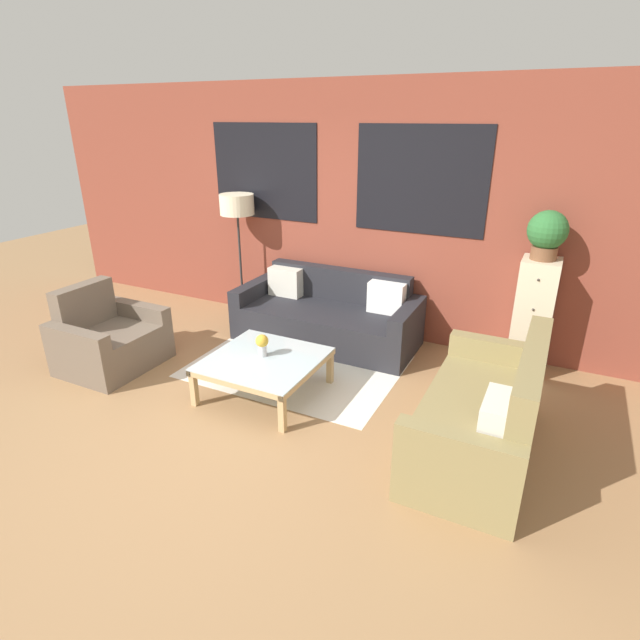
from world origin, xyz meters
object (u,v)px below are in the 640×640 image
at_px(drawer_cabinet, 533,317).
at_px(potted_plant, 547,233).
at_px(settee_vintage, 484,418).
at_px(armchair_corner, 109,341).
at_px(flower_vase, 262,344).
at_px(coffee_table, 264,363).
at_px(floor_lamp, 237,210).
at_px(couch_dark, 328,317).

distance_m(drawer_cabinet, potted_plant, 0.84).
bearing_deg(settee_vintage, armchair_corner, -176.74).
distance_m(settee_vintage, flower_vase, 2.01).
bearing_deg(drawer_cabinet, armchair_corner, -155.13).
height_order(settee_vintage, armchair_corner, settee_vintage).
xyz_separation_m(settee_vintage, armchair_corner, (-3.71, -0.21, -0.03)).
bearing_deg(potted_plant, drawer_cabinet, -90.00).
bearing_deg(armchair_corner, coffee_table, 7.20).
relative_size(armchair_corner, potted_plant, 2.04).
xyz_separation_m(settee_vintage, drawer_cabinet, (0.16, 1.58, 0.28)).
bearing_deg(flower_vase, settee_vintage, -1.32).
bearing_deg(flower_vase, floor_lamp, 130.13).
bearing_deg(potted_plant, armchair_corner, -155.13).
distance_m(couch_dark, potted_plant, 2.43).
height_order(armchair_corner, floor_lamp, floor_lamp).
bearing_deg(settee_vintage, flower_vase, 178.68).
bearing_deg(flower_vase, coffee_table, -45.59).
bearing_deg(couch_dark, armchair_corner, -137.92).
distance_m(couch_dark, drawer_cabinet, 2.16).
height_order(settee_vintage, potted_plant, potted_plant).
distance_m(couch_dark, armchair_corner, 2.35).
distance_m(floor_lamp, drawer_cabinet, 3.53).
relative_size(coffee_table, flower_vase, 4.69).
xyz_separation_m(settee_vintage, floor_lamp, (-3.28, 1.56, 1.06)).
distance_m(settee_vintage, drawer_cabinet, 1.62).
bearing_deg(armchair_corner, potted_plant, 24.87).
distance_m(floor_lamp, potted_plant, 3.44).
relative_size(couch_dark, armchair_corner, 2.19).
distance_m(floor_lamp, flower_vase, 2.16).
bearing_deg(drawer_cabinet, potted_plant, 90.00).
distance_m(couch_dark, flower_vase, 1.34).
xyz_separation_m(couch_dark, settee_vintage, (1.96, -1.36, 0.03)).
distance_m(armchair_corner, drawer_cabinet, 4.28).
distance_m(settee_vintage, potted_plant, 1.94).
height_order(armchair_corner, coffee_table, armchair_corner).
height_order(floor_lamp, flower_vase, floor_lamp).
height_order(couch_dark, potted_plant, potted_plant).
relative_size(drawer_cabinet, potted_plant, 2.55).
xyz_separation_m(couch_dark, potted_plant, (2.13, 0.22, 1.14)).
xyz_separation_m(couch_dark, flower_vase, (-0.04, -1.32, 0.21)).
distance_m(potted_plant, flower_vase, 2.82).
height_order(settee_vintage, flower_vase, settee_vintage).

